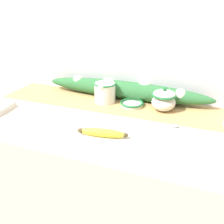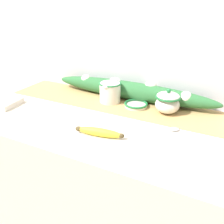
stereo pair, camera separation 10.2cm
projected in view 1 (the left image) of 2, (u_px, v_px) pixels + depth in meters
countertop at (108, 200)px, 1.27m from camera, size 1.33×0.62×0.92m
back_wall at (131, 41)px, 1.24m from camera, size 2.13×0.04×2.40m
table_runner at (120, 104)px, 1.22m from camera, size 1.22×0.25×0.00m
cream_pitcher at (105, 92)px, 1.23m from camera, size 0.11×0.13×0.10m
sugar_bowl at (164, 100)px, 1.14m from camera, size 0.11×0.11×0.11m
small_dish at (132, 104)px, 1.20m from camera, size 0.11×0.11×0.02m
banana at (102, 133)px, 0.94m from camera, size 0.20×0.06×0.03m
spoon at (172, 126)px, 1.01m from camera, size 0.15×0.08×0.01m
poinsettia_garland at (125, 90)px, 1.27m from camera, size 0.87×0.10×0.11m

